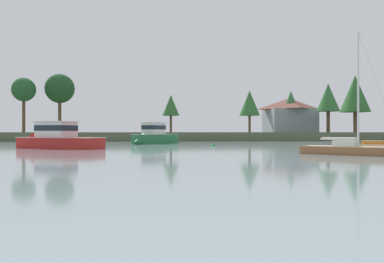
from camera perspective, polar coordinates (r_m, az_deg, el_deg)
far_shore_bank at (r=93.94m, az=1.19°, el=-0.57°), size 184.19×42.34×1.56m
dinghy_orange at (r=62.63m, az=23.23°, el=-1.39°), size 2.91×3.49×0.61m
sailboat_wood at (r=31.77m, az=20.40°, el=-2.60°), size 6.09×6.12×8.96m
cruiser_green at (r=58.56m, az=-5.27°, el=-0.97°), size 7.08×9.28×4.87m
cruiser_red at (r=43.88m, az=-18.22°, el=-1.35°), size 9.96×7.39×4.87m
mooring_buoy_white at (r=63.07m, az=-17.25°, el=-1.46°), size 0.35×0.35×0.40m
mooring_buoy_green at (r=49.46m, az=2.85°, el=-1.84°), size 0.39×0.39×0.44m
shore_tree_inland_b at (r=84.50m, az=-2.85°, el=3.50°), size 3.36×3.36×7.42m
shore_tree_inland_a at (r=80.30m, az=7.71°, el=3.77°), size 3.82×3.82×7.81m
shore_tree_left_mid at (r=93.42m, az=-21.60°, el=5.17°), size 4.82×4.82×11.10m
shore_tree_inland_c at (r=105.83m, az=20.99°, el=4.73°), size 6.95×6.95×13.21m
shore_tree_far_right at (r=86.27m, az=17.77°, el=4.32°), size 4.38×4.38×9.41m
shore_tree_center_right at (r=89.67m, az=13.09°, el=3.81°), size 3.58×3.58×8.45m
shore_tree_center_left at (r=94.72m, az=-17.28°, el=5.47°), size 6.19×6.19×12.36m
cottage_near_water at (r=91.90m, az=12.88°, el=2.21°), size 9.92×10.71×7.14m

